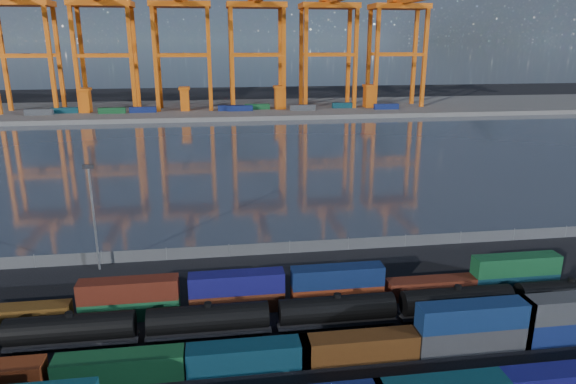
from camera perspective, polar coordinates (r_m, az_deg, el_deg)
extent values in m
plane|color=black|center=(61.47, 4.17, -17.02)|extent=(700.00, 700.00, 0.00)
plane|color=#323B49|center=(159.07, -3.86, 4.12)|extent=(700.00, 700.00, 0.00)
cube|color=#514F4C|center=(262.33, -5.68, 9.16)|extent=(700.00, 70.00, 2.00)
cone|color=#1E2630|center=(1913.25, 23.29, 18.66)|extent=(840.00, 840.00, 300.00)
cube|color=navy|center=(60.89, 28.39, -17.97)|extent=(12.96, 2.64, 2.81)
cube|color=#134824|center=(58.75, -18.19, -17.98)|extent=(13.17, 2.68, 2.85)
cube|color=#0B2E3E|center=(57.82, -4.40, -17.72)|extent=(13.17, 2.68, 2.85)
cube|color=#4E2A0F|center=(59.62, 7.87, -16.67)|extent=(13.17, 2.68, 2.85)
cube|color=#37383B|center=(64.25, 19.81, -14.95)|extent=(13.17, 2.68, 2.85)
cube|color=navy|center=(62.85, 20.06, -12.71)|extent=(13.17, 2.68, 2.85)
cube|color=navy|center=(70.59, 29.03, -13.16)|extent=(13.17, 2.68, 2.85)
cube|color=#3A3D3F|center=(69.32, 29.36, -11.09)|extent=(13.17, 2.68, 2.85)
cube|color=#5B3812|center=(72.87, -27.74, -12.12)|extent=(12.27, 2.50, 2.66)
cube|color=#154F2B|center=(69.47, -17.10, -12.26)|extent=(12.27, 2.50, 2.66)
cube|color=#591E11|center=(68.27, -17.29, -10.30)|extent=(12.27, 2.50, 2.66)
cube|color=#4E200F|center=(68.54, -5.66, -11.97)|extent=(12.27, 2.50, 2.66)
cube|color=navy|center=(67.32, -5.72, -9.98)|extent=(12.27, 2.50, 2.66)
cube|color=maroon|center=(70.20, 5.47, -11.24)|extent=(12.27, 2.50, 2.66)
cube|color=#0F204B|center=(69.01, 5.53, -9.28)|extent=(12.27, 2.50, 2.66)
cube|color=#571F11|center=(74.20, 15.57, -10.21)|extent=(12.27, 2.50, 2.66)
cube|color=#0B2C39|center=(79.72, 23.80, -9.13)|extent=(12.27, 2.50, 2.66)
cube|color=#16522A|center=(78.68, 24.02, -7.38)|extent=(12.27, 2.50, 2.66)
cylinder|color=black|center=(65.16, -22.98, -13.75)|extent=(14.13, 3.15, 3.15)
cylinder|color=black|center=(64.34, -23.16, -12.40)|extent=(0.87, 0.87, 0.54)
cube|color=black|center=(66.01, -22.81, -15.06)|extent=(14.68, 2.17, 0.43)
cube|color=black|center=(67.66, -26.92, -15.23)|extent=(2.72, 1.96, 0.65)
cube|color=black|center=(65.14, -18.45, -15.47)|extent=(2.72, 1.96, 0.65)
cylinder|color=black|center=(62.89, -8.82, -13.67)|extent=(14.13, 3.15, 3.15)
cylinder|color=black|center=(62.04, -8.89, -12.28)|extent=(0.87, 0.87, 0.54)
cube|color=black|center=(63.77, -8.75, -15.02)|extent=(14.68, 2.17, 0.43)
cube|color=black|center=(64.31, -13.26, -15.46)|extent=(2.72, 1.96, 0.65)
cube|color=black|center=(64.06, -4.20, -15.16)|extent=(2.72, 1.96, 0.65)
cylinder|color=black|center=(64.38, 5.46, -12.78)|extent=(14.13, 3.15, 3.15)
cylinder|color=black|center=(63.55, 5.50, -11.41)|extent=(0.87, 0.87, 0.54)
cube|color=black|center=(65.25, 5.41, -14.11)|extent=(14.68, 2.17, 0.43)
cube|color=black|center=(64.61, 1.04, -14.82)|extent=(2.72, 1.96, 0.65)
cube|color=black|center=(66.68, 9.62, -14.00)|extent=(2.72, 1.96, 0.65)
cylinder|color=black|center=(69.39, 18.25, -11.32)|extent=(14.13, 3.15, 3.15)
cylinder|color=black|center=(68.62, 18.38, -10.03)|extent=(0.87, 0.87, 0.54)
cube|color=black|center=(70.19, 18.13, -12.58)|extent=(14.68, 2.17, 0.43)
cube|color=black|center=(68.50, 14.31, -13.42)|extent=(2.72, 1.96, 0.65)
cube|color=black|center=(72.58, 21.65, -12.33)|extent=(2.72, 1.96, 0.65)
cylinder|color=black|center=(77.24, 28.78, -9.68)|extent=(14.13, 3.15, 3.15)
cylinder|color=black|center=(76.55, 28.96, -8.51)|extent=(0.87, 0.87, 0.54)
cube|color=black|center=(77.96, 28.60, -10.84)|extent=(14.68, 2.17, 0.43)
cube|color=black|center=(75.45, 25.51, -11.68)|extent=(2.72, 1.96, 0.65)
cube|color=#595B5E|center=(85.42, 0.19, -6.18)|extent=(160.00, 0.06, 2.00)
cylinder|color=slate|center=(89.27, -26.33, -6.89)|extent=(0.12, 0.12, 2.20)
cylinder|color=slate|center=(86.60, -20.00, -6.83)|extent=(0.12, 0.12, 2.20)
cylinder|color=slate|center=(85.02, -13.36, -6.69)|extent=(0.12, 0.12, 2.20)
cylinder|color=slate|center=(84.61, -6.57, -6.45)|extent=(0.12, 0.12, 2.20)
cylinder|color=slate|center=(85.38, 0.19, -6.12)|extent=(0.12, 0.12, 2.20)
cylinder|color=slate|center=(87.29, 6.73, -5.72)|extent=(0.12, 0.12, 2.20)
cylinder|color=slate|center=(90.28, 12.91, -5.27)|extent=(0.12, 0.12, 2.20)
cylinder|color=slate|center=(94.23, 18.62, -4.80)|extent=(0.12, 0.12, 2.20)
cylinder|color=slate|center=(99.05, 23.81, -4.33)|extent=(0.12, 0.12, 2.20)
cylinder|color=slate|center=(104.60, 28.49, -3.88)|extent=(0.12, 0.12, 2.20)
cylinder|color=slate|center=(82.38, -20.73, -2.95)|extent=(0.36, 0.36, 16.00)
cube|color=black|center=(80.17, -21.33, 2.66)|extent=(1.60, 0.40, 0.60)
cube|color=#DF5D0F|center=(278.77, -29.03, 12.62)|extent=(1.78, 1.78, 49.98)
cube|color=#DF5D0F|center=(258.52, -24.86, 13.01)|extent=(1.78, 1.78, 49.98)
cube|color=#DF5D0F|center=(271.35, -24.08, 13.19)|extent=(1.78, 1.78, 49.98)
cube|color=#DF5D0F|center=(262.08, -27.55, 13.25)|extent=(24.44, 1.55, 1.55)
cube|color=#DF5D0F|center=(274.74, -26.66, 13.43)|extent=(24.44, 1.55, 1.55)
cube|color=#DF5D0F|center=(268.81, -27.75, 18.10)|extent=(27.77, 15.55, 2.44)
cube|color=#DF5D0F|center=(255.81, -22.54, 13.24)|extent=(1.78, 1.78, 49.98)
cube|color=#DF5D0F|center=(268.77, -21.86, 13.41)|extent=(1.78, 1.78, 49.98)
cube|color=#DF5D0F|center=(251.13, -16.98, 13.73)|extent=(1.78, 1.78, 49.98)
cube|color=#DF5D0F|center=(264.32, -16.56, 13.86)|extent=(1.78, 1.78, 49.98)
cube|color=#DF5D0F|center=(253.11, -19.85, 14.06)|extent=(24.44, 1.55, 1.55)
cube|color=#DF5D0F|center=(266.20, -19.29, 14.18)|extent=(24.44, 1.55, 1.55)
cube|color=#DF5D0F|center=(260.08, -20.06, 19.06)|extent=(27.77, 15.55, 2.44)
cube|color=#DF5D0F|center=(249.83, -14.52, 13.90)|extent=(1.78, 1.78, 49.98)
cube|color=#DF5D0F|center=(263.08, -14.22, 14.02)|extent=(1.78, 1.78, 49.98)
cube|color=#DF5D0F|center=(248.50, -8.74, 14.21)|extent=(1.78, 1.78, 49.98)
cube|color=#DF5D0F|center=(261.82, -8.73, 14.31)|extent=(1.78, 1.78, 49.98)
cube|color=#DF5D0F|center=(248.79, -11.68, 14.65)|extent=(24.44, 1.55, 1.55)
cube|color=#DF5D0F|center=(262.10, -11.52, 14.73)|extent=(24.44, 1.55, 1.55)
cube|color=#DF5D0F|center=(255.87, -11.90, 19.72)|extent=(27.77, 15.55, 2.44)
cube|color=#DF5D0F|center=(248.67, -6.23, 14.30)|extent=(1.78, 1.78, 49.98)
cube|color=#DF5D0F|center=(261.99, -6.35, 14.40)|extent=(1.78, 1.78, 49.98)
cube|color=#DF5D0F|center=(250.78, -0.47, 14.41)|extent=(1.78, 1.78, 49.98)
cube|color=#DF5D0F|center=(263.98, -0.87, 14.51)|extent=(1.78, 1.78, 49.98)
cube|color=#DF5D0F|center=(249.35, -3.35, 14.95)|extent=(24.44, 1.55, 1.55)
cube|color=#DF5D0F|center=(262.63, -3.61, 15.02)|extent=(24.44, 1.55, 1.55)
cube|color=#DF5D0F|center=(256.42, -3.57, 20.01)|extent=(27.77, 15.55, 2.44)
cube|color=#DF5D0F|center=(252.42, 1.99, 14.41)|extent=(1.78, 1.78, 49.98)
cube|color=#DF5D0F|center=(265.54, 1.47, 14.52)|extent=(1.78, 1.78, 49.98)
cube|color=#DF5D0F|center=(257.83, 7.51, 14.33)|extent=(1.78, 1.78, 49.98)
cube|color=#DF5D0F|center=(270.69, 6.74, 14.45)|extent=(1.78, 1.78, 49.98)
cube|color=#DF5D0F|center=(254.77, 4.79, 14.95)|extent=(24.44, 1.55, 1.55)
cube|color=#DF5D0F|center=(267.78, 4.14, 15.03)|extent=(24.44, 1.55, 1.55)
cube|color=#DF5D0F|center=(261.69, 4.58, 19.92)|extent=(27.77, 15.55, 2.44)
cube|color=#DF5D0F|center=(260.84, 9.82, 14.26)|extent=(1.78, 1.78, 49.98)
cube|color=#DF5D0F|center=(273.56, 8.95, 14.39)|extent=(1.78, 1.78, 49.98)
cube|color=#DF5D0F|center=(269.28, 14.93, 14.02)|extent=(1.78, 1.78, 49.98)
cube|color=#DF5D0F|center=(281.62, 13.86, 14.17)|extent=(1.78, 1.78, 49.98)
cube|color=#DF5D0F|center=(264.74, 12.45, 14.69)|extent=(24.44, 1.55, 1.55)
cube|color=#DF5D0F|center=(277.28, 11.47, 14.81)|extent=(24.44, 1.55, 1.55)
cube|color=#DF5D0F|center=(271.41, 12.25, 19.49)|extent=(27.77, 15.55, 2.44)
cube|color=#DF5D0F|center=(259.07, 13.35, 20.09)|extent=(3.33, 53.31, 2.78)
cube|color=navy|center=(246.88, -5.37, 9.26)|extent=(12.00, 2.44, 2.60)
cube|color=navy|center=(256.60, 10.86, 9.31)|extent=(12.00, 2.44, 2.60)
cube|color=navy|center=(248.10, -6.39, 9.26)|extent=(12.00, 2.44, 2.60)
cube|color=#0C3842|center=(259.37, -23.53, 8.33)|extent=(12.00, 2.44, 2.60)
cube|color=#3F4244|center=(257.65, -25.95, 7.99)|extent=(12.00, 2.44, 2.60)
cube|color=#3F4244|center=(248.18, 1.61, 9.36)|extent=(12.00, 2.44, 2.60)
cube|color=#144C23|center=(250.41, -18.98, 8.55)|extent=(12.00, 2.44, 2.60)
cube|color=navy|center=(249.57, -15.83, 8.79)|extent=(12.00, 2.44, 2.60)
cube|color=#144C23|center=(252.21, -3.43, 9.45)|extent=(12.00, 2.44, 2.60)
cube|color=#0C3842|center=(258.72, 6.26, 9.56)|extent=(12.00, 2.44, 2.60)
cube|color=#DF5D0F|center=(258.16, -21.53, 9.34)|extent=(4.00, 6.00, 10.00)
cube|color=#DF5D0F|center=(257.64, -21.66, 10.55)|extent=(5.00, 7.00, 1.20)
cube|color=#DF5D0F|center=(251.81, -11.38, 10.00)|extent=(4.00, 6.00, 10.00)
cube|color=#DF5D0F|center=(251.28, -11.46, 11.24)|extent=(5.00, 7.00, 1.20)
cube|color=#DF5D0F|center=(253.41, -1.01, 10.35)|extent=(4.00, 6.00, 10.00)
cube|color=#DF5D0F|center=(252.89, -1.02, 11.59)|extent=(5.00, 7.00, 1.20)
cube|color=#DF5D0F|center=(262.83, 8.93, 10.38)|extent=(4.00, 6.00, 10.00)
cube|color=#DF5D0F|center=(262.32, 8.98, 11.57)|extent=(5.00, 7.00, 1.20)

